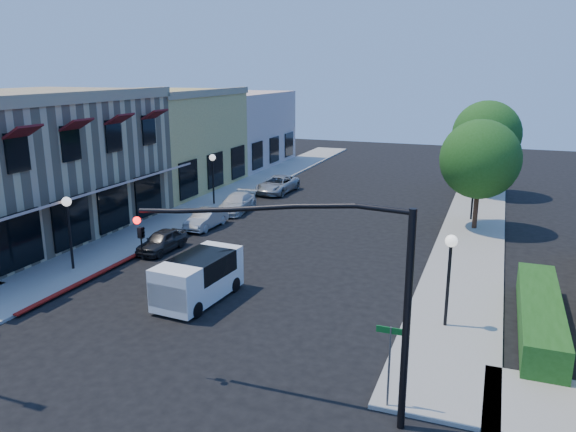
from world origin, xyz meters
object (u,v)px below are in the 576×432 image
(lamppost_right_far, at_px, (474,178))
(lamppost_right_near, at_px, (450,257))
(lamppost_left_near, at_px, (68,215))
(parked_car_a, at_px, (162,241))
(parked_car_d, at_px, (277,185))
(white_van, at_px, (198,276))
(street_tree_a, at_px, (480,159))
(street_name_sign, at_px, (390,354))
(lamppost_left_far, at_px, (213,166))
(parked_car_b, at_px, (206,219))
(parked_car_c, at_px, (237,203))
(signal_mast_arm, at_px, (326,273))
(street_tree_b, at_px, (487,135))

(lamppost_right_far, bearing_deg, lamppost_right_near, -90.00)
(lamppost_left_near, relative_size, parked_car_a, 1.09)
(lamppost_right_far, height_order, parked_car_d, lamppost_right_far)
(white_van, height_order, parked_car_d, white_van)
(lamppost_right_far, xyz_separation_m, white_van, (-9.71, -17.01, -1.66))
(street_tree_a, xyz_separation_m, street_name_sign, (-1.30, -19.80, -2.50))
(parked_car_d, bearing_deg, white_van, -74.13)
(parked_car_a, xyz_separation_m, parked_car_d, (0.33, 15.33, 0.08))
(lamppost_left_far, relative_size, lamppost_right_near, 1.00)
(street_name_sign, distance_m, lamppost_left_near, 17.05)
(lamppost_left_near, relative_size, lamppost_left_far, 1.00)
(parked_car_a, xyz_separation_m, parked_car_b, (0.00, 4.73, 0.01))
(street_name_sign, xyz_separation_m, lamppost_left_near, (-16.00, 5.80, 1.04))
(parked_car_a, relative_size, parked_car_c, 0.81)
(parked_car_a, distance_m, parked_car_b, 4.73)
(parked_car_d, bearing_deg, lamppost_right_far, -10.08)
(lamppost_left_far, xyz_separation_m, lamppost_right_near, (17.00, -14.00, 0.00))
(signal_mast_arm, bearing_deg, lamppost_left_near, 155.63)
(white_van, bearing_deg, street_tree_a, 56.29)
(lamppost_left_far, distance_m, parked_car_d, 6.30)
(street_tree_b, height_order, lamppost_right_near, street_tree_b)
(lamppost_right_near, distance_m, lamppost_right_far, 16.00)
(signal_mast_arm, xyz_separation_m, lamppost_left_near, (-14.36, 6.50, -1.35))
(street_tree_a, xyz_separation_m, lamppost_right_far, (-0.30, 2.00, -1.46))
(street_tree_a, relative_size, white_van, 1.49)
(lamppost_right_near, xyz_separation_m, white_van, (-9.71, -1.01, -1.66))
(street_name_sign, xyz_separation_m, white_van, (-8.71, 4.79, -0.62))
(white_van, relative_size, parked_car_a, 1.32)
(lamppost_left_far, distance_m, parked_car_a, 10.49)
(street_tree_a, distance_m, street_name_sign, 20.00)
(lamppost_right_far, bearing_deg, parked_car_c, -168.02)
(street_tree_b, relative_size, parked_car_a, 2.14)
(street_name_sign, distance_m, white_van, 9.96)
(lamppost_left_near, xyz_separation_m, lamppost_right_far, (17.00, 16.00, 0.00))
(lamppost_left_near, xyz_separation_m, parked_car_b, (2.30, 8.73, -2.17))
(parked_car_d, bearing_deg, street_name_sign, -59.02)
(street_tree_a, relative_size, parked_car_d, 1.42)
(lamppost_right_near, relative_size, lamppost_right_far, 1.00)
(street_name_sign, height_order, lamppost_left_far, lamppost_left_far)
(lamppost_left_near, bearing_deg, street_tree_b, 54.21)
(street_name_sign, xyz_separation_m, parked_car_b, (-13.70, 14.53, -1.13))
(white_van, relative_size, parked_car_d, 0.95)
(street_name_sign, distance_m, parked_car_d, 28.49)
(street_name_sign, height_order, parked_car_b, street_name_sign)
(street_tree_b, xyz_separation_m, parked_car_b, (-15.00, -15.27, -3.98))
(street_tree_a, relative_size, street_tree_b, 0.92)
(street_tree_b, height_order, street_name_sign, street_tree_b)
(signal_mast_arm, relative_size, lamppost_right_far, 2.24)
(parked_car_a, bearing_deg, lamppost_left_near, -117.94)
(street_name_sign, distance_m, lamppost_right_near, 5.98)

